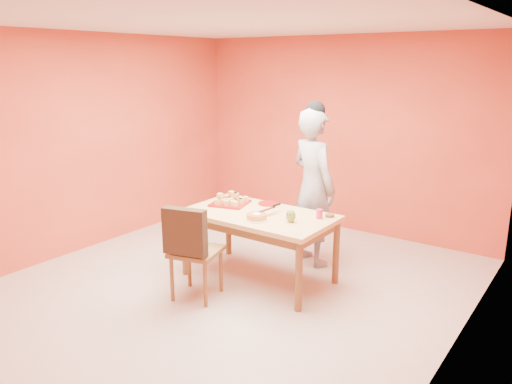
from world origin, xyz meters
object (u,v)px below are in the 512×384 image
Objects in this scene: person at (313,187)px; egg_ornament at (291,216)px; sponge_cake at (257,216)px; pastry_platter at (230,203)px; dining_chair at (195,249)px; dining_table at (259,221)px; magenta_glass at (319,214)px; checker_tin at (330,216)px; red_dinner_plate at (268,203)px.

egg_ornament is at bearing 127.27° from person.
person is 13.84× the size of egg_ornament.
pastry_platter is at bearing 153.11° from sponge_cake.
dining_chair is at bearing -116.27° from egg_ornament.
sponge_cake is at bearing -26.89° from pastry_platter.
dining_table is 0.80m from dining_chair.
person is (0.49, 1.51, 0.40)m from dining_chair.
dining_chair is at bearing -132.66° from magenta_glass.
egg_ornament reaches higher than dining_table.
sponge_cake is at bearing -140.06° from magenta_glass.
dining_chair is 0.90m from pastry_platter.
dining_table is at bearing -154.57° from checker_tin.
pastry_platter is 1.66× the size of red_dinner_plate.
magenta_glass is at bearing -120.46° from checker_tin.
red_dinner_plate is 1.09× the size of sponge_cake.
dining_chair is 7.50× the size of egg_ornament.
pastry_platter is 4.00× the size of magenta_glass.
red_dinner_plate is 0.60m from sponge_cake.
person reaches higher than egg_ornament.
egg_ornament is at bearing 23.43° from sponge_cake.
dining_chair is 0.54× the size of person.
checker_tin is at bearing 43.08° from sponge_cake.
sponge_cake is at bearing -136.92° from checker_tin.
dining_table is 6.88× the size of red_dinner_plate.
egg_ornament is at bearing 28.58° from dining_chair.
pastry_platter is at bearing -143.99° from red_dinner_plate.
checker_tin is at bearing 11.28° from pastry_platter.
checker_tin reaches higher than pastry_platter.
pastry_platter is 1.17m from checker_tin.
person is at bearing 73.74° from dining_table.
red_dinner_plate reaches higher than dining_table.
dining_chair is at bearing -131.58° from checker_tin.
egg_ornament is 1.39× the size of checker_tin.
red_dinner_plate is at bearing 178.09° from checker_tin.
dining_chair is 10.34× the size of magenta_glass.
person reaches higher than checker_tin.
sponge_cake is at bearing -67.07° from red_dinner_plate.
dining_table is 16.75× the size of checker_tin.
dining_chair is 1.45m from checker_tin.
magenta_glass is (1.09, 0.12, 0.04)m from pastry_platter.
sponge_cake is at bearing 39.35° from dining_chair.
magenta_glass is at bearing 32.02° from dining_chair.
person is at bearing 135.41° from checker_tin.
magenta_glass is (0.39, -0.56, -0.11)m from person.
dining_table is 0.49m from pastry_platter.
checker_tin is (0.95, 1.07, 0.26)m from dining_chair.
pastry_platter is 0.66m from sponge_cake.
person is at bearing 44.23° from pastry_platter.
red_dinner_plate is (0.35, 0.26, -0.00)m from pastry_platter.
pastry_platter is 2.90× the size of egg_ornament.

